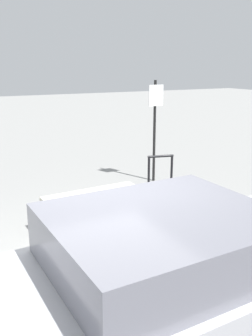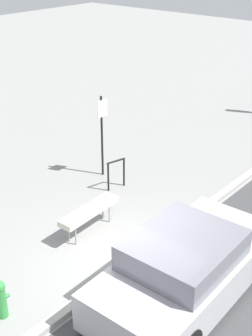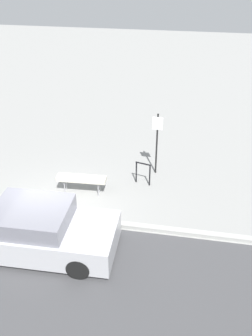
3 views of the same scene
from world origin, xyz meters
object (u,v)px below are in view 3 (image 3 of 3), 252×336
at_px(bench, 81,179).
at_px(bike_rack, 143,171).
at_px(parked_car_near, 38,231).
at_px(sign_post, 157,139).

relative_size(bench, bike_rack, 2.00).
distance_m(bench, parked_car_near, 2.85).
xyz_separation_m(bench, sign_post, (2.28, 1.71, 0.85)).
bearing_deg(parked_car_near, sign_post, 58.37).
xyz_separation_m(bike_rack, parked_car_near, (-2.29, -3.72, 0.13)).
height_order(sign_post, parked_car_near, sign_post).
height_order(bike_rack, parked_car_near, parked_car_near).
height_order(bench, parked_car_near, parked_car_near).
xyz_separation_m(bike_rack, sign_post, (0.35, 0.81, 0.88)).
xyz_separation_m(bench, bike_rack, (1.93, 0.90, -0.04)).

